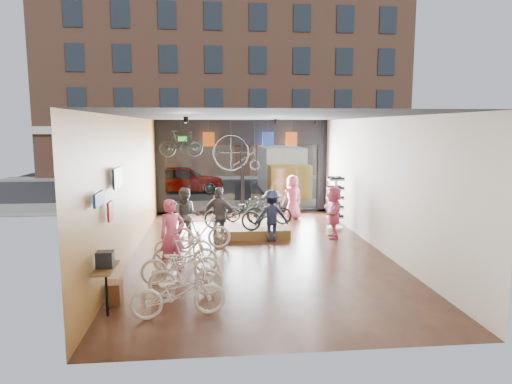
{
  "coord_description": "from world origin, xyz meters",
  "views": [
    {
      "loc": [
        -1.31,
        -12.64,
        3.53
      ],
      "look_at": [
        0.1,
        1.4,
        1.51
      ],
      "focal_mm": 32.0,
      "sensor_mm": 36.0,
      "label": 1
    }
  ],
  "objects": [
    {
      "name": "customer_3",
      "position": [
        0.55,
        1.07,
        0.81
      ],
      "size": [
        1.07,
        0.65,
        1.61
      ],
      "primitive_type": "imported",
      "rotation": [
        0.0,
        0.0,
        3.09
      ],
      "color": "#161C33",
      "rests_on": "ground_plane"
    },
    {
      "name": "floor_bike_3",
      "position": [
        -1.95,
        -1.78,
        0.49
      ],
      "size": [
        1.68,
        0.68,
        0.98
      ],
      "primitive_type": "imported",
      "rotation": [
        0.0,
        0.0,
        1.43
      ],
      "color": "beige",
      "rests_on": "ground_plane"
    },
    {
      "name": "sidewalk_near",
      "position": [
        0.0,
        7.2,
        0.06
      ],
      "size": [
        30.0,
        2.4,
        0.12
      ],
      "primitive_type": "cube",
      "color": "slate",
      "rests_on": "ground"
    },
    {
      "name": "storefront",
      "position": [
        0.0,
        6.0,
        1.9
      ],
      "size": [
        7.0,
        0.26,
        3.8
      ],
      "primitive_type": null,
      "color": "black",
      "rests_on": "ground"
    },
    {
      "name": "street_car",
      "position": [
        -2.78,
        12.0,
        0.74
      ],
      "size": [
        4.34,
        1.74,
        1.48
      ],
      "primitive_type": "imported",
      "rotation": [
        0.0,
        0.0,
        1.57
      ],
      "color": "gray",
      "rests_on": "street_road"
    },
    {
      "name": "floor_bike_2",
      "position": [
        -2.01,
        -2.54,
        0.47
      ],
      "size": [
        1.84,
        0.8,
        0.94
      ],
      "primitive_type": "imported",
      "rotation": [
        0.0,
        0.0,
        1.67
      ],
      "color": "beige",
      "rests_on": "ground_plane"
    },
    {
      "name": "hung_bike",
      "position": [
        -2.36,
        4.2,
        2.93
      ],
      "size": [
        1.63,
        0.65,
        0.95
      ],
      "primitive_type": "imported",
      "rotation": [
        0.0,
        0.0,
        1.7
      ],
      "color": "black",
      "rests_on": "ceiling"
    },
    {
      "name": "wall_back",
      "position": [
        0.0,
        -6.02,
        1.9
      ],
      "size": [
        7.0,
        0.04,
        3.8
      ],
      "primitive_type": "cube",
      "color": "beige",
      "rests_on": "ground"
    },
    {
      "name": "customer_0",
      "position": [
        -2.26,
        -1.64,
        0.9
      ],
      "size": [
        0.78,
        0.71,
        1.8
      ],
      "primitive_type": "imported",
      "rotation": [
        0.0,
        0.0,
        0.54
      ],
      "color": "#CC4C72",
      "rests_on": "ground_plane"
    },
    {
      "name": "floor_bike_4",
      "position": [
        -2.07,
        -0.64,
        0.41
      ],
      "size": [
        1.61,
        0.72,
        0.82
      ],
      "primitive_type": "imported",
      "rotation": [
        0.0,
        0.0,
        1.46
      ],
      "color": "beige",
      "rests_on": "ground_plane"
    },
    {
      "name": "customer_2",
      "position": [
        -1.06,
        0.78,
        0.88
      ],
      "size": [
        1.12,
        0.74,
        1.76
      ],
      "primitive_type": "imported",
      "rotation": [
        0.0,
        0.0,
        2.82
      ],
      "color": "#3F3F44",
      "rests_on": "ground_plane"
    },
    {
      "name": "opposite_building",
      "position": [
        0.0,
        21.5,
        7.0
      ],
      "size": [
        26.0,
        5.0,
        14.0
      ],
      "primitive_type": "cube",
      "color": "brown",
      "rests_on": "ground"
    },
    {
      "name": "exit_sign",
      "position": [
        -2.4,
        5.88,
        3.05
      ],
      "size": [
        0.35,
        0.06,
        0.18
      ],
      "primitive_type": "cube",
      "color": "#198C26",
      "rests_on": "storefront"
    },
    {
      "name": "wall_right",
      "position": [
        3.52,
        0.0,
        1.9
      ],
      "size": [
        0.04,
        12.0,
        3.8
      ],
      "primitive_type": "cube",
      "color": "beige",
      "rests_on": "ground"
    },
    {
      "name": "display_bike_right",
      "position": [
        -0.07,
        2.79,
        0.71
      ],
      "size": [
        1.65,
        0.98,
        0.82
      ],
      "primitive_type": "imported",
      "rotation": [
        0.0,
        0.0,
        1.87
      ],
      "color": "black",
      "rests_on": "display_platform"
    },
    {
      "name": "customer_5",
      "position": [
        2.59,
        1.37,
        0.83
      ],
      "size": [
        0.75,
        1.6,
        1.66
      ],
      "primitive_type": "imported",
      "rotation": [
        0.0,
        0.0,
        4.54
      ],
      "color": "#CC4C72",
      "rests_on": "ground_plane"
    },
    {
      "name": "jersey_right",
      "position": [
        1.89,
        5.2,
        3.05
      ],
      "size": [
        0.45,
        0.03,
        0.55
      ],
      "primitive_type": "cube",
      "color": "#CC5919",
      "rests_on": "ceiling"
    },
    {
      "name": "ceiling",
      "position": [
        0.0,
        0.0,
        3.82
      ],
      "size": [
        7.0,
        12.0,
        0.04
      ],
      "primitive_type": "cube",
      "color": "black",
      "rests_on": "ground"
    },
    {
      "name": "jersey_mid",
      "position": [
        0.96,
        5.2,
        3.05
      ],
      "size": [
        0.45,
        0.03,
        0.55
      ],
      "primitive_type": "cube",
      "color": "#1E3F99",
      "rests_on": "ceiling"
    },
    {
      "name": "wall_merch",
      "position": [
        -3.38,
        -3.5,
        1.3
      ],
      "size": [
        0.4,
        2.4,
        2.6
      ],
      "primitive_type": null,
      "color": "navy",
      "rests_on": "wall_left"
    },
    {
      "name": "wall_left",
      "position": [
        -3.52,
        0.0,
        1.9
      ],
      "size": [
        0.04,
        12.0,
        3.8
      ],
      "primitive_type": "cube",
      "color": "#B1873E",
      "rests_on": "ground"
    },
    {
      "name": "sunglasses_rack",
      "position": [
        2.95,
        2.46,
        0.93
      ],
      "size": [
        0.66,
        0.59,
        1.86
      ],
      "primitive_type": null,
      "rotation": [
        0.0,
        0.0,
        0.29
      ],
      "color": "white",
      "rests_on": "ground_plane"
    },
    {
      "name": "customer_1",
      "position": [
        -2.05,
        0.96,
        0.87
      ],
      "size": [
        0.84,
        0.66,
        1.73
      ],
      "primitive_type": "imported",
      "rotation": [
        0.0,
        0.0,
        0.0
      ],
      "color": "#3F3F44",
      "rests_on": "ground_plane"
    },
    {
      "name": "floor_bike_1",
      "position": [
        -1.86,
        -3.4,
        0.46
      ],
      "size": [
        1.55,
        0.47,
        0.93
      ],
      "primitive_type": "imported",
      "rotation": [
        0.0,
        0.0,
        1.59
      ],
      "color": "beige",
      "rests_on": "ground_plane"
    },
    {
      "name": "display_platform",
      "position": [
        -0.02,
        2.07,
        0.15
      ],
      "size": [
        2.4,
        1.8,
        0.3
      ],
      "primitive_type": "cube",
      "color": "brown",
      "rests_on": "ground_plane"
    },
    {
      "name": "floor_bike_0",
      "position": [
        -1.94,
        -4.39,
        0.46
      ],
      "size": [
        1.83,
        0.87,
        0.93
      ],
      "primitive_type": "imported",
      "rotation": [
        0.0,
        0.0,
        1.72
      ],
      "color": "beige",
      "rests_on": "ground_plane"
    },
    {
      "name": "floor_bike_5",
      "position": [
        -1.61,
        0.36,
        0.52
      ],
      "size": [
        1.76,
        0.61,
        1.04
      ],
      "primitive_type": "imported",
      "rotation": [
        0.0,
        0.0,
        1.64
      ],
      "color": "beige",
      "rests_on": "ground_plane"
    },
    {
      "name": "penny_farthing",
      "position": [
        -0.22,
        4.91,
        2.5
      ],
      "size": [
        1.74,
        0.06,
        1.39
      ],
      "primitive_type": null,
      "color": "black",
      "rests_on": "ceiling"
    },
    {
      "name": "box_truck",
      "position": [
        2.51,
        11.0,
        1.23
      ],
      "size": [
        2.08,
        6.23,
        2.45
      ],
      "primitive_type": null,
      "color": "silver",
      "rests_on": "street_road"
    },
    {
      "name": "jersey_left",
      "position": [
        -1.36,
        5.2,
        3.05
      ],
      "size": [
        0.45,
        0.03,
        0.55
      ],
      "primitive_type": "cube",
      "color": "#CC5919",
      "rests_on": "ceiling"
    },
    {
      "name": "display_bike_left",
      "position": [
        -0.64,
        1.46,
        0.79
      ],
      "size": [
        1.96,
        1.17,
        0.97
      ],
      "primitive_type": "imported",
      "rotation": [
        0.0,
        0.0,
        1.27
      ],
      "color": "black",
      "rests_on": "display_platform"
    },
    {
      "name": "street_road",
      "position": [
        0.0,
        15.0,
        -0.01
      ],
      "size": [
        30.0,
        18.0,
        0.02
      ],
      "primitive_type": "cube",
      "color": "black",
      "rests_on": "ground"
    },
    {
      "name": "display_bike_mid",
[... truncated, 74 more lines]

